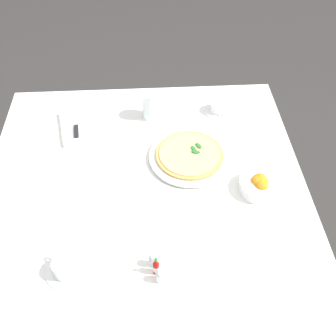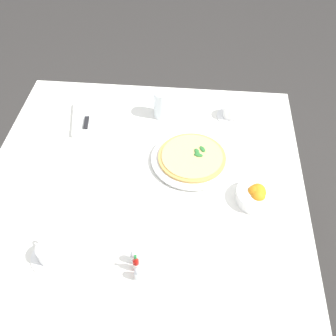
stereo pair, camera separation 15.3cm
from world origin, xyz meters
name	(u,v)px [view 2 (the right image)]	position (x,y,z in m)	size (l,w,h in m)	color
ground_plane	(150,275)	(0.00, 0.00, 0.00)	(8.00, 8.00, 0.00)	#33302D
dining_table	(144,202)	(0.00, 0.00, 0.62)	(1.22, 1.22, 0.74)	white
pizza_plate	(192,159)	(0.13, -0.18, 0.75)	(0.32, 0.32, 0.02)	white
pizza	(192,157)	(0.13, -0.18, 0.76)	(0.27, 0.27, 0.02)	tan
coffee_cup_near_right	(232,112)	(0.42, -0.34, 0.77)	(0.13, 0.13, 0.06)	white
coffee_cup_right_edge	(49,253)	(-0.35, 0.26, 0.77)	(0.13, 0.13, 0.06)	white
water_glass_near_left	(162,106)	(0.40, -0.03, 0.79)	(0.07, 0.07, 0.13)	white
napkin_folded	(88,118)	(0.34, 0.29, 0.75)	(0.24, 0.17, 0.02)	white
dinner_knife	(88,115)	(0.34, 0.29, 0.76)	(0.20, 0.04, 0.01)	silver
citrus_bowl	(257,195)	(-0.05, -0.42, 0.77)	(0.15, 0.15, 0.07)	white
hot_sauce_bottle	(136,264)	(-0.36, -0.03, 0.77)	(0.02, 0.02, 0.08)	#B7140F
salt_shaker	(134,257)	(-0.34, -0.02, 0.76)	(0.03, 0.03, 0.06)	white
pepper_shaker	(138,274)	(-0.39, -0.04, 0.76)	(0.03, 0.03, 0.06)	white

